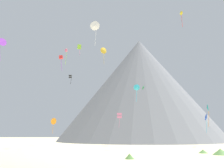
# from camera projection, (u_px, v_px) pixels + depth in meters

# --- Properties ---
(bush_near_right) EXTENTS (2.79, 2.79, 1.07)m
(bush_near_right) POSITION_uv_depth(u_px,v_px,m) (220.00, 152.00, 44.65)
(bush_near_right) COLOR #568442
(bush_near_right) RESTS_ON ground_plane
(bush_ridge_crest) EXTENTS (2.56, 2.56, 0.96)m
(bush_ridge_crest) POSITION_uv_depth(u_px,v_px,m) (58.00, 152.00, 44.84)
(bush_ridge_crest) COLOR #477238
(bush_ridge_crest) RESTS_ON ground_plane
(bush_scatter_east) EXTENTS (1.74, 1.74, 0.80)m
(bush_scatter_east) POSITION_uv_depth(u_px,v_px,m) (130.00, 156.00, 37.57)
(bush_scatter_east) COLOR #568442
(bush_scatter_east) RESTS_ON ground_plane
(bush_near_left) EXTENTS (1.98, 1.98, 0.69)m
(bush_near_left) POSITION_uv_depth(u_px,v_px,m) (203.00, 151.00, 48.36)
(bush_near_left) COLOR #568442
(bush_near_left) RESTS_ON ground_plane
(bush_mid_center) EXTENTS (1.51, 1.51, 0.56)m
(bush_mid_center) POSITION_uv_depth(u_px,v_px,m) (44.00, 163.00, 30.55)
(bush_mid_center) COLOR #668C4C
(bush_mid_center) RESTS_ON ground_plane
(rock_massif) EXTENTS (106.49, 106.49, 47.83)m
(rock_massif) POSITION_uv_depth(u_px,v_px,m) (140.00, 92.00, 122.93)
(rock_massif) COLOR slate
(rock_massif) RESTS_ON ground_plane
(kite_green_mid) EXTENTS (0.77, 1.31, 1.27)m
(kite_green_mid) POSITION_uv_depth(u_px,v_px,m) (143.00, 88.00, 73.18)
(kite_green_mid) COLOR green
(kite_rainbow_high) EXTENTS (0.93, 0.70, 5.03)m
(kite_rainbow_high) POSITION_uv_depth(u_px,v_px,m) (66.00, 53.00, 79.95)
(kite_rainbow_high) COLOR #E5668C
(kite_red_mid) EXTENTS (1.00, 0.97, 4.24)m
(kite_red_mid) POSITION_uv_depth(u_px,v_px,m) (61.00, 57.00, 69.70)
(kite_red_mid) COLOR red
(kite_gold_high) EXTENTS (2.26, 1.37, 5.91)m
(kite_gold_high) POSITION_uv_depth(u_px,v_px,m) (104.00, 51.00, 88.87)
(kite_gold_high) COLOR gold
(kite_black_mid) EXTENTS (0.91, 0.96, 3.10)m
(kite_black_mid) POSITION_uv_depth(u_px,v_px,m) (70.00, 77.00, 84.44)
(kite_black_mid) COLOR black
(kite_orange_low) EXTENTS (1.74, 1.68, 4.49)m
(kite_orange_low) POSITION_uv_depth(u_px,v_px,m) (53.00, 121.00, 76.67)
(kite_orange_low) COLOR orange
(kite_white_high) EXTENTS (2.61, 1.14, 6.89)m
(kite_white_high) POSITION_uv_depth(u_px,v_px,m) (95.00, 26.00, 69.38)
(kite_white_high) COLOR white
(kite_cyan_mid) EXTENTS (1.42, 0.47, 4.10)m
(kite_cyan_mid) POSITION_uv_depth(u_px,v_px,m) (137.00, 88.00, 60.50)
(kite_cyan_mid) COLOR #33BCDB
(kite_blue_low) EXTENTS (0.82, 1.88, 5.29)m
(kite_blue_low) POSITION_uv_depth(u_px,v_px,m) (205.00, 117.00, 74.35)
(kite_blue_low) COLOR blue
(kite_yellow_high) EXTENTS (0.82, 1.32, 4.97)m
(kite_yellow_high) POSITION_uv_depth(u_px,v_px,m) (181.00, 13.00, 78.84)
(kite_yellow_high) COLOR yellow
(kite_pink_low) EXTENTS (1.52, 1.51, 4.23)m
(kite_pink_low) POSITION_uv_depth(u_px,v_px,m) (119.00, 116.00, 76.76)
(kite_pink_low) COLOR pink
(kite_lime_high) EXTENTS (1.14, 0.35, 3.16)m
(kite_lime_high) POSITION_uv_depth(u_px,v_px,m) (79.00, 47.00, 73.15)
(kite_lime_high) COLOR #8CD133
(kite_teal_low) EXTENTS (1.08, 1.95, 6.12)m
(kite_teal_low) POSITION_uv_depth(u_px,v_px,m) (207.00, 108.00, 71.61)
(kite_teal_low) COLOR teal
(kite_violet_mid) EXTENTS (1.70, 1.47, 4.95)m
(kite_violet_mid) POSITION_uv_depth(u_px,v_px,m) (2.00, 43.00, 54.37)
(kite_violet_mid) COLOR purple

